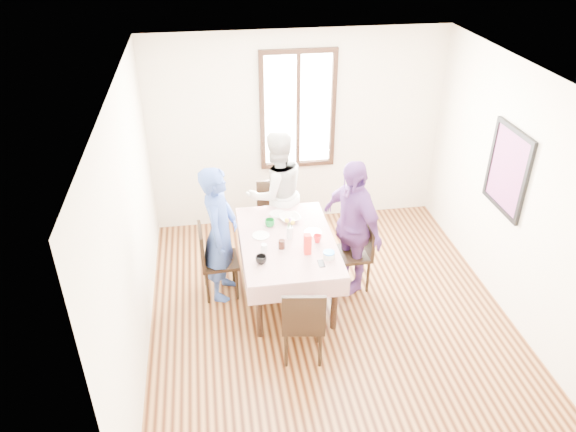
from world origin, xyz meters
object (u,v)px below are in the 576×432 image
object	(u,v)px
person_left	(219,234)
person_far	(275,192)
chair_right	(351,253)
chair_near	(303,320)
person_right	(352,227)
chair_far	(275,217)
dining_table	(287,267)
chair_left	(220,261)

from	to	relation	value
person_left	person_far	distance (m)	1.15
person_left	chair_right	bearing A→B (deg)	-77.44
chair_right	person_left	distance (m)	1.58
chair_near	person_right	size ratio (longest dim) A/B	0.55
chair_near	person_far	distance (m)	2.05
chair_far	chair_near	bearing A→B (deg)	86.22
dining_table	chair_right	bearing A→B (deg)	3.41
dining_table	chair_far	xyz separation A→B (m)	(0.00, 1.02, 0.08)
chair_right	person_far	xyz separation A→B (m)	(-0.78, 0.95, 0.38)
person_far	person_left	bearing A→B (deg)	30.54
chair_right	person_left	xyz separation A→B (m)	(-1.53, 0.09, 0.37)
person_left	person_right	distance (m)	1.51
dining_table	chair_left	world-z (taller)	chair_left
chair_left	person_left	bearing A→B (deg)	86.94
person_far	person_right	xyz separation A→B (m)	(0.76, -0.95, -0.00)
chair_near	dining_table	bearing A→B (deg)	98.64
chair_right	chair_far	world-z (taller)	same
person_left	chair_near	bearing A→B (deg)	-130.85
dining_table	chair_near	bearing A→B (deg)	-90.00
chair_left	chair_right	world-z (taller)	same
dining_table	person_right	world-z (taller)	person_right
dining_table	person_far	world-z (taller)	person_far
chair_far	person_far	size ratio (longest dim) A/B	0.55
chair_near	person_far	world-z (taller)	person_far
chair_far	person_left	xyz separation A→B (m)	(-0.76, -0.88, 0.37)
person_right	chair_right	bearing A→B (deg)	65.74
chair_right	dining_table	bearing A→B (deg)	92.18
chair_right	chair_left	bearing A→B (deg)	85.36
chair_far	chair_left	bearing A→B (deg)	44.80
chair_right	chair_near	distance (m)	1.32
chair_left	person_far	size ratio (longest dim) A/B	0.55
chair_left	chair_right	distance (m)	1.55
dining_table	chair_near	world-z (taller)	chair_near
chair_near	person_left	bearing A→B (deg)	131.78
chair_right	person_right	distance (m)	0.38
chair_far	person_left	distance (m)	1.22
dining_table	person_far	size ratio (longest dim) A/B	0.89
dining_table	person_left	distance (m)	0.89
chair_far	chair_near	xyz separation A→B (m)	(0.00, -2.04, 0.00)
chair_left	person_right	xyz separation A→B (m)	(1.53, -0.09, 0.38)
chair_left	person_left	xyz separation A→B (m)	(0.02, 0.00, 0.37)
chair_right	chair_far	distance (m)	1.24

